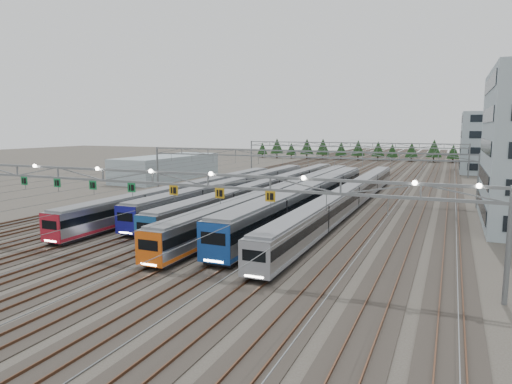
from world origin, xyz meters
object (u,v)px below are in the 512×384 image
at_px(gantry_mid, 295,159).
at_px(west_shed, 168,167).
at_px(train_a, 193,193).
at_px(train_c, 272,188).
at_px(gantry_far, 350,148).
at_px(gantry_near, 151,180).
at_px(train_d, 289,194).
at_px(train_b, 239,189).
at_px(depot_bldg_north, 508,143).
at_px(train_f, 350,197).
at_px(train_e, 310,197).

relative_size(gantry_mid, west_shed, 1.88).
bearing_deg(train_a, train_c, 46.63).
bearing_deg(train_a, gantry_mid, 52.28).
height_order(train_a, gantry_far, gantry_far).
bearing_deg(gantry_near, train_c, 93.59).
relative_size(train_d, gantry_near, 1.22).
bearing_deg(train_b, depot_bldg_north, 56.69).
bearing_deg(depot_bldg_north, west_shed, -148.63).
relative_size(train_b, train_c, 0.83).
distance_m(train_c, train_d, 6.48).
xyz_separation_m(train_a, gantry_near, (11.20, -25.57, 5.15)).
bearing_deg(train_d, depot_bldg_north, 63.01).
relative_size(depot_bldg_north, west_shed, 0.73).
bearing_deg(train_f, train_c, 163.04).
relative_size(gantry_far, depot_bldg_north, 2.56).
xyz_separation_m(train_d, gantry_mid, (-2.25, 9.68, 4.44)).
bearing_deg(train_a, west_shed, 129.80).
distance_m(train_b, train_c, 5.37).
bearing_deg(train_d, gantry_mid, 103.09).
bearing_deg(gantry_far, train_f, -78.26).
bearing_deg(gantry_mid, depot_bldg_north, 57.74).
bearing_deg(west_shed, train_d, -32.72).
relative_size(train_c, west_shed, 2.23).
relative_size(train_c, train_f, 0.98).
bearing_deg(gantry_near, train_b, 101.77).
bearing_deg(gantry_far, gantry_near, -90.03).
distance_m(train_b, west_shed, 36.56).
bearing_deg(west_shed, train_c, -30.52).
distance_m(train_d, depot_bldg_north, 77.24).
relative_size(train_f, gantry_near, 1.22).
distance_m(train_c, west_shed, 38.63).
xyz_separation_m(train_f, west_shed, (-46.78, 23.73, 0.72)).
bearing_deg(train_b, gantry_far, 82.73).
distance_m(train_b, train_f, 18.04).
bearing_deg(train_b, gantry_near, -78.23).
bearing_deg(gantry_near, west_shed, 122.96).
bearing_deg(gantry_far, depot_bldg_north, 20.55).
relative_size(gantry_near, depot_bldg_north, 2.56).
xyz_separation_m(train_b, west_shed, (-28.78, 22.54, 0.63)).
distance_m(train_e, west_shed, 51.05).
xyz_separation_m(train_c, gantry_near, (2.20, -35.10, 5.17)).
height_order(gantry_near, gantry_mid, gantry_near).
bearing_deg(gantry_near, gantry_mid, 89.93).
bearing_deg(west_shed, gantry_far, 40.56).
xyz_separation_m(train_e, train_f, (4.50, 4.88, -0.33)).
distance_m(train_f, depot_bldg_north, 73.09).
bearing_deg(train_e, west_shed, 145.92).
xyz_separation_m(gantry_mid, west_shed, (-35.53, 14.60, -3.74)).
bearing_deg(depot_bldg_north, train_f, -110.87).
relative_size(train_c, depot_bldg_north, 3.04).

